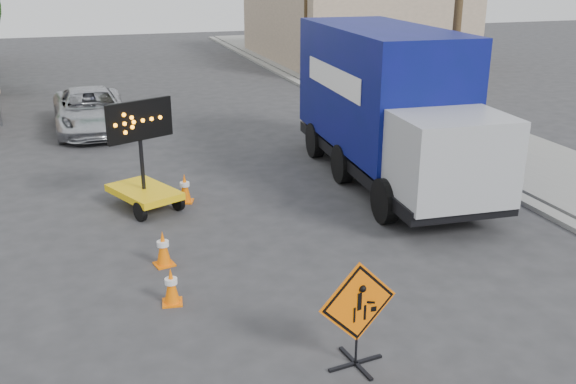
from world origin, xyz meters
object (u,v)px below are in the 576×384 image
arrow_board (144,185)px  box_truck (387,114)px  pickup_truck (91,110)px  construction_sign (358,312)px

arrow_board → box_truck: (6.70, 0.24, 1.27)m
pickup_truck → box_truck: (7.68, -8.40, 1.14)m
pickup_truck → arrow_board: bearing=-85.7°
arrow_board → box_truck: size_ratio=0.31×
arrow_board → construction_sign: bearing=-97.9°
construction_sign → box_truck: bearing=54.1°
box_truck → construction_sign: bearing=-115.3°
construction_sign → pickup_truck: 16.73m
arrow_board → box_truck: 6.83m
construction_sign → box_truck: (4.36, 7.99, 0.98)m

